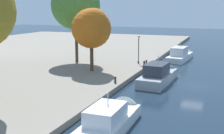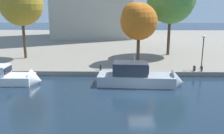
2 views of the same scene
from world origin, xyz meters
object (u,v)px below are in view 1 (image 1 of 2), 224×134
Objects in this scene: motor_yacht_2 at (181,56)px; tree_0 at (78,6)px; motor_yacht_0 at (112,120)px; mooring_bollard_1 at (144,63)px; motor_yacht_1 at (159,76)px; mooring_bollard_0 at (115,80)px; mooring_bollard_2 at (146,62)px; tree_1 at (93,27)px; lamp_post at (139,45)px.

motor_yacht_2 is 20.66m from tree_0.
mooring_bollard_1 is (22.63, 3.61, 0.41)m from motor_yacht_0.
mooring_bollard_1 is at bearing 32.29° from motor_yacht_1.
motor_yacht_1 is 12.34× the size of mooring_bollard_0.
motor_yacht_2 reaches higher than mooring_bollard_1.
motor_yacht_0 is 12.36× the size of mooring_bollard_1.
tree_0 reaches higher than mooring_bollard_2.
motor_yacht_2 is 0.81× the size of tree_0.
motor_yacht_0 is at bearing -175.51° from motor_yacht_2.
lamp_post is at bearing -26.53° from tree_1.
tree_0 reaches higher than mooring_bollard_0.
mooring_bollard_0 is at bearing 143.30° from motor_yacht_1.
motor_yacht_0 is 11.50× the size of mooring_bollard_0.
tree_0 is (21.68, 14.25, 8.92)m from motor_yacht_0.
motor_yacht_0 is at bearing -160.46° from mooring_bollard_0.
lamp_post is 0.51× the size of tree_1.
lamp_post is (0.42, 1.42, 2.44)m from mooring_bollard_2.
lamp_post reaches higher than mooring_bollard_1.
tree_1 reaches higher than lamp_post.
tree_0 is at bearing 42.12° from tree_1.
tree_0 is (10.89, 10.42, 8.47)m from mooring_bollard_0.
motor_yacht_0 is 0.93× the size of motor_yacht_1.
tree_1 reaches higher than motor_yacht_2.
mooring_bollard_2 is (0.90, -0.10, -0.01)m from mooring_bollard_1.
motor_yacht_1 is (15.59, -0.24, 0.16)m from motor_yacht_0.
tree_1 is (15.84, 8.97, 6.01)m from motor_yacht_0.
tree_0 is (-1.85, 10.75, 8.51)m from mooring_bollard_2.
mooring_bollard_2 is 13.83m from tree_0.
mooring_bollard_0 is 1.10× the size of mooring_bollard_2.
mooring_bollard_0 is at bearing -175.25° from lamp_post.
lamp_post reaches higher than motor_yacht_0.
tree_0 is (-11.71, 14.53, 8.87)m from motor_yacht_2.
lamp_post is (23.95, 4.92, 2.84)m from motor_yacht_0.
motor_yacht_2 is (33.39, -0.27, 0.05)m from motor_yacht_0.
lamp_post is at bearing -76.34° from tree_0.
lamp_post is at bearing 4.75° from mooring_bollard_0.
motor_yacht_2 is at bearing -0.88° from motor_yacht_0.
motor_yacht_1 is at bearing -1.31° from motor_yacht_0.
mooring_bollard_0 is at bearing -136.25° from tree_0.
mooring_bollard_0 is 1.07× the size of mooring_bollard_1.
tree_0 is at bearing 133.84° from motor_yacht_2.
mooring_bollard_2 is at bearing -106.46° from lamp_post.
tree_1 is at bearing -137.88° from tree_0.
motor_yacht_0 is at bearing -171.53° from mooring_bollard_2.
mooring_bollard_2 is 0.08× the size of tree_1.
tree_0 reaches higher than motor_yacht_1.
mooring_bollard_0 is 13.42m from lamp_post.
mooring_bollard_2 is at bearing -1.46° from mooring_bollard_0.
motor_yacht_1 is 18.00m from tree_0.
motor_yacht_0 is 11.46m from mooring_bollard_0.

